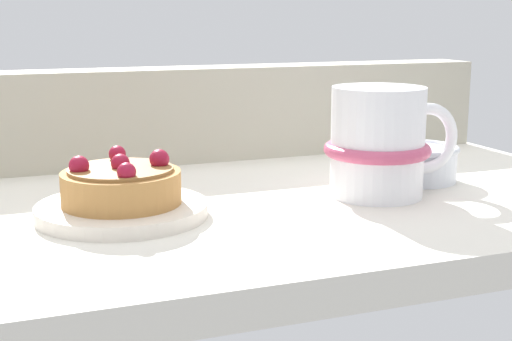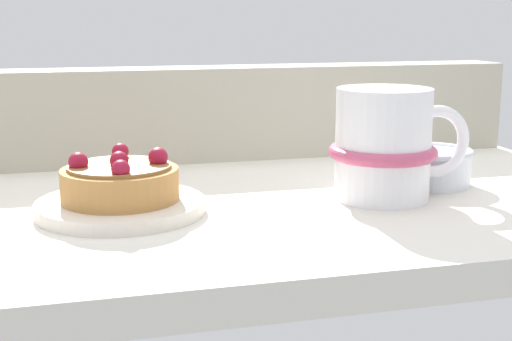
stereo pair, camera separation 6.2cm
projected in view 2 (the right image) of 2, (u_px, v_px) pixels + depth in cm
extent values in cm
cube|color=silver|center=(207.00, 214.00, 65.57)|extent=(80.17, 42.86, 2.75)
cube|color=#B2AD99|center=(174.00, 114.00, 81.60)|extent=(78.57, 5.99, 10.27)
cylinder|color=silver|center=(121.00, 207.00, 60.43)|extent=(13.85, 13.85, 1.13)
cylinder|color=silver|center=(121.00, 210.00, 60.49)|extent=(7.62, 7.62, 0.56)
cylinder|color=#B77F42|center=(120.00, 184.00, 60.03)|extent=(9.60, 9.60, 2.65)
cylinder|color=olive|center=(119.00, 167.00, 59.72)|extent=(8.45, 8.45, 0.30)
sphere|color=maroon|center=(119.00, 160.00, 59.61)|extent=(1.52, 1.52, 1.52)
sphere|color=maroon|center=(158.00, 157.00, 60.38)|extent=(1.63, 1.63, 1.63)
sphere|color=maroon|center=(120.00, 151.00, 62.96)|extent=(1.45, 1.45, 1.45)
sphere|color=maroon|center=(78.00, 162.00, 58.89)|extent=(1.60, 1.60, 1.60)
sphere|color=maroon|center=(121.00, 169.00, 56.52)|extent=(1.46, 1.46, 1.46)
cylinder|color=white|center=(383.00, 144.00, 64.31)|extent=(8.33, 8.33, 9.83)
torus|color=#C64C70|center=(383.00, 152.00, 64.46)|extent=(9.55, 9.55, 1.18)
torus|color=white|center=(436.00, 142.00, 65.61)|extent=(6.57, 1.07, 6.57)
cylinder|color=silver|center=(427.00, 167.00, 70.91)|extent=(7.74, 7.74, 3.21)
torus|color=silver|center=(428.00, 151.00, 70.57)|extent=(8.19, 8.19, 0.60)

